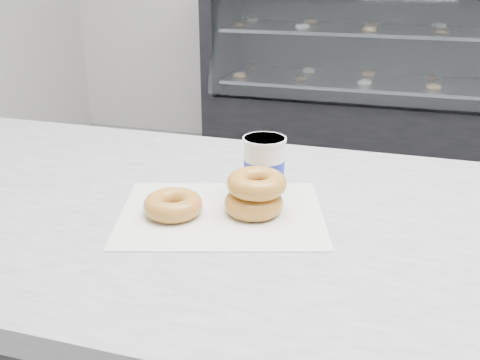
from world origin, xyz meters
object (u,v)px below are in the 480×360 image
object	(u,v)px
display_case	(397,97)
donut_single	(173,205)
donut_stack	(255,193)
coffee_cup	(264,165)

from	to	relation	value
display_case	donut_single	bearing A→B (deg)	-96.98
donut_stack	coffee_cup	distance (m)	0.09
donut_single	coffee_cup	size ratio (longest dim) A/B	0.94
donut_single	donut_stack	world-z (taller)	donut_stack
display_case	donut_single	size ratio (longest dim) A/B	24.12
display_case	donut_stack	distance (m)	2.76
display_case	donut_stack	size ratio (longest dim) A/B	21.14
display_case	donut_stack	xyz separation A→B (m)	(-0.21, -2.72, 0.45)
donut_single	coffee_cup	xyz separation A→B (m)	(0.12, 0.14, 0.03)
coffee_cup	donut_stack	bearing A→B (deg)	-71.35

